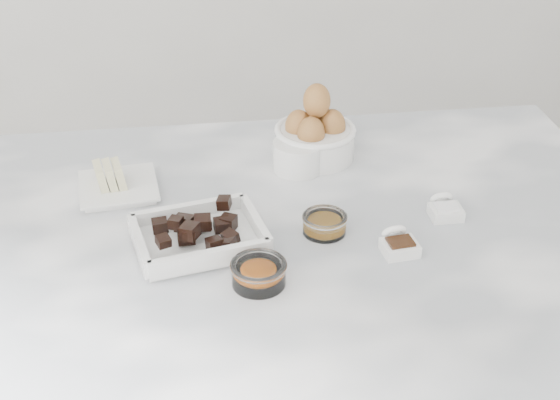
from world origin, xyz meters
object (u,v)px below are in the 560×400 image
at_px(chocolate_dish, 199,233).
at_px(vanilla_spoon, 398,243).
at_px(salt_spoon, 445,208).
at_px(butter_plate, 117,183).
at_px(zest_bowl, 259,272).
at_px(egg_bowl, 315,134).
at_px(honey_bowl, 325,223).
at_px(sugar_ramekin, 298,155).

xyz_separation_m(chocolate_dish, vanilla_spoon, (0.29, -0.05, -0.01)).
xyz_separation_m(vanilla_spoon, salt_spoon, (0.10, 0.09, -0.00)).
bearing_deg(butter_plate, zest_bowl, -53.35).
height_order(vanilla_spoon, salt_spoon, vanilla_spoon).
bearing_deg(zest_bowl, egg_bowl, 68.79).
relative_size(butter_plate, vanilla_spoon, 2.09).
bearing_deg(chocolate_dish, honey_bowl, 3.33).
xyz_separation_m(egg_bowl, salt_spoon, (0.17, -0.22, -0.03)).
bearing_deg(chocolate_dish, salt_spoon, 4.96).
bearing_deg(zest_bowl, salt_spoon, 23.89).
distance_m(sugar_ramekin, zest_bowl, 0.33).
relative_size(sugar_ramekin, salt_spoon, 1.45).
distance_m(zest_bowl, salt_spoon, 0.34).
distance_m(egg_bowl, salt_spoon, 0.28).
relative_size(egg_bowl, honey_bowl, 2.09).
bearing_deg(zest_bowl, chocolate_dish, 126.98).
xyz_separation_m(zest_bowl, vanilla_spoon, (0.21, 0.05, -0.01)).
bearing_deg(honey_bowl, vanilla_spoon, -32.56).
relative_size(sugar_ramekin, vanilla_spoon, 1.31).
bearing_deg(zest_bowl, vanilla_spoon, 13.65).
height_order(sugar_ramekin, zest_bowl, sugar_ramekin).
bearing_deg(egg_bowl, zest_bowl, -111.21).
bearing_deg(egg_bowl, honey_bowl, -96.06).
height_order(zest_bowl, vanilla_spoon, vanilla_spoon).
relative_size(sugar_ramekin, zest_bowl, 1.10).
distance_m(chocolate_dish, salt_spoon, 0.39).
relative_size(sugar_ramekin, egg_bowl, 0.60).
xyz_separation_m(sugar_ramekin, vanilla_spoon, (0.11, -0.27, -0.02)).
relative_size(chocolate_dish, butter_plate, 1.53).
bearing_deg(egg_bowl, salt_spoon, -52.25).
bearing_deg(salt_spoon, chocolate_dish, -175.04).
relative_size(zest_bowl, vanilla_spoon, 1.19).
relative_size(egg_bowl, zest_bowl, 1.83).
bearing_deg(egg_bowl, sugar_ramekin, -130.87).
distance_m(butter_plate, zest_bowl, 0.35).
xyz_separation_m(butter_plate, vanilla_spoon, (0.42, -0.23, -0.00)).
height_order(honey_bowl, salt_spoon, salt_spoon).
xyz_separation_m(sugar_ramekin, honey_bowl, (0.01, -0.20, -0.01)).
xyz_separation_m(egg_bowl, zest_bowl, (-0.14, -0.36, -0.03)).
distance_m(butter_plate, egg_bowl, 0.36).
height_order(butter_plate, zest_bowl, butter_plate).
height_order(egg_bowl, honey_bowl, egg_bowl).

